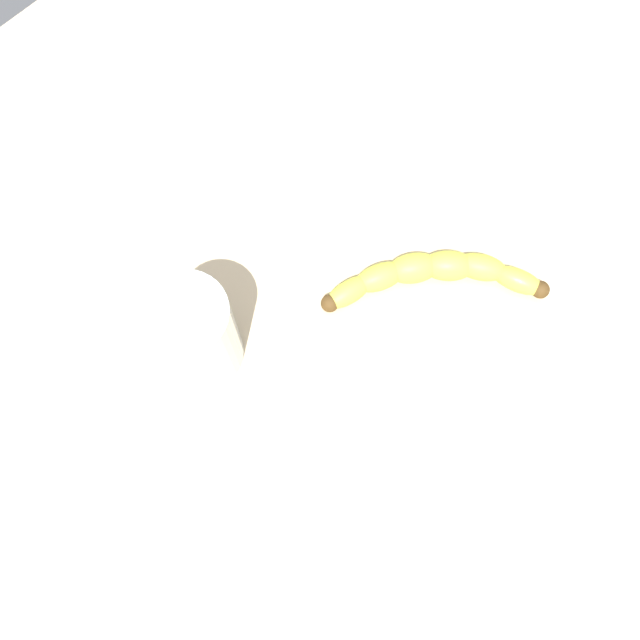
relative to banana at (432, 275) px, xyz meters
The scene contains 3 objects.
wooden_tabletop 10.45cm from the banana, 73.00° to the right, with size 120.00×120.00×3.00cm, color beige.
banana is the anchor object (origin of this frame).
smoothie_glass 24.60cm from the banana, 116.26° to the right, with size 7.88×7.88×12.52cm.
Camera 1 is at (9.00, -18.45, 74.90)cm, focal length 41.84 mm.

